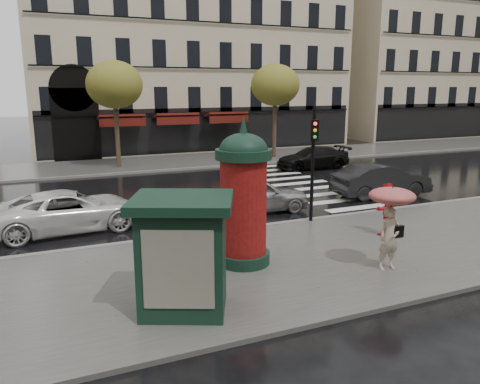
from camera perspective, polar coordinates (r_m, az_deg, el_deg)
name	(u,v)px	position (r m, az deg, el deg)	size (l,w,h in m)	color
ground	(286,257)	(14.36, 5.59, -7.94)	(160.00, 160.00, 0.00)	black
near_sidewalk	(294,261)	(13.93, 6.60, -8.35)	(90.00, 7.00, 0.12)	#474744
far_sidewalk	(147,164)	(31.81, -11.25, 3.40)	(90.00, 6.00, 0.12)	#474744
near_kerb	(245,228)	(16.87, 0.64, -4.46)	(90.00, 0.25, 0.14)	slate
far_kerb	(158,171)	(28.92, -9.96, 2.56)	(90.00, 0.25, 0.14)	slate
zebra_crossing	(297,183)	(25.27, 6.95, 1.06)	(3.60, 11.75, 0.01)	silver
bldg_far_corner	(182,14)	(44.03, -7.09, 20.74)	(26.00, 14.00, 22.90)	#B7A88C
bldg_far_right	(426,29)	(58.55, 21.70, 17.94)	(24.00, 14.00, 22.90)	#B7A88C
tree_far_left	(114,85)	(30.07, -15.06, 12.47)	(3.40, 3.40, 6.64)	#38281C
tree_far_right	(275,85)	(33.56, 4.31, 12.83)	(3.40, 3.40, 6.64)	#38281C
woman_umbrella	(391,214)	(13.27, 17.92, -2.61)	(1.23, 1.23, 2.37)	#C2B4A0
woman_red	(385,209)	(16.56, 17.28, -2.01)	(0.86, 0.67, 1.78)	red
man_burgundy	(186,218)	(15.30, -6.64, -3.16)	(0.75, 0.49, 1.54)	#410D14
morris_column	(243,194)	(12.99, 0.42, -0.29)	(1.56, 1.56, 4.19)	black
traffic_light	(313,153)	(17.28, 8.93, 4.77)	(0.32, 0.42, 4.28)	black
newsstand	(183,253)	(10.46, -6.95, -7.41)	(2.72, 2.55, 2.61)	black
car_silver	(257,195)	(19.24, 2.08, -0.31)	(1.71, 4.24, 1.45)	#A8A8AD
car_darkgrey	(381,180)	(22.97, 16.86, 1.40)	(1.64, 4.70, 1.55)	black
car_white	(70,211)	(17.78, -20.04, -2.16)	(2.41, 5.22, 1.45)	white
car_black	(313,158)	(29.99, 8.86, 4.15)	(1.92, 4.73, 1.37)	black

